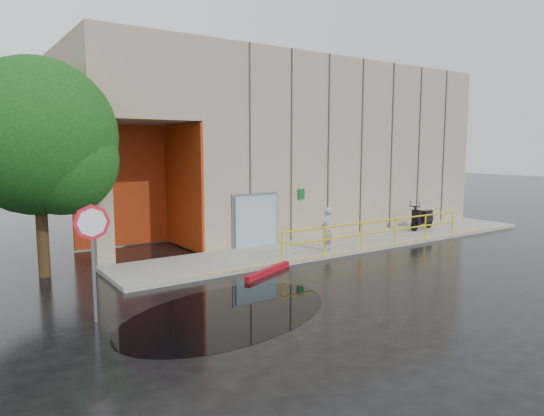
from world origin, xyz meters
The scene contains 10 objects.
ground centered at (0.00, 0.00, 0.00)m, with size 120.00×120.00×0.00m, color black.
sidewalk centered at (4.00, 4.50, 0.07)m, with size 20.00×3.00×0.15m, color gray.
building centered at (5.10, 10.98, 4.21)m, with size 20.00×10.17×8.00m.
guardrail centered at (4.25, 3.15, 0.68)m, with size 9.56×0.06×1.03m.
person centered at (1.89, 3.59, 0.98)m, with size 0.61×0.40×1.66m, color #9F9FA3.
scooter centered at (8.86, 4.71, 0.97)m, with size 1.88×0.88×1.43m.
stop_sign centered at (-7.23, 1.14, 2.00)m, with size 0.83×0.10×2.77m.
red_curb centered at (-1.50, 2.50, 0.09)m, with size 2.40×0.18×0.18m, color maroon.
puddle centered at (-4.39, -0.05, 0.00)m, with size 6.08×3.74×0.01m, color black.
tree_near centered at (-7.35, 6.05, 4.18)m, with size 4.79×4.79×6.77m.
Camera 1 is at (-9.97, -10.12, 4.04)m, focal length 32.00 mm.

